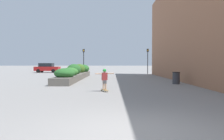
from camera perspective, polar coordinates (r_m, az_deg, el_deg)
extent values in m
plane|color=gray|center=(4.96, 5.29, -15.75)|extent=(300.00, 300.00, 0.00)
cube|color=#9E6647|center=(16.03, 21.81, 13.44)|extent=(0.60, 31.52, 9.56)
cube|color=#605B54|center=(21.08, -9.74, -1.67)|extent=(1.39, 13.21, 0.51)
ellipsoid|color=#286028|center=(16.08, -12.49, -0.84)|extent=(1.51, 1.50, 0.73)
ellipsoid|color=#33702D|center=(18.42, -11.15, -0.49)|extent=(1.39, 1.35, 0.74)
ellipsoid|color=#286028|center=(20.78, -10.14, 0.08)|extent=(1.34, 1.28, 1.06)
ellipsoid|color=#3D6623|center=(23.82, -8.75, 0.30)|extent=(1.22, 1.11, 1.06)
ellipsoid|color=#286028|center=(26.15, -7.79, 0.36)|extent=(1.48, 1.73, 0.98)
cube|color=olive|center=(11.69, -2.18, -5.18)|extent=(0.46, 0.80, 0.01)
cylinder|color=beige|center=(11.92, -2.98, -5.33)|extent=(0.07, 0.07, 0.06)
cylinder|color=beige|center=(11.98, -2.20, -5.30)|extent=(0.07, 0.07, 0.06)
cylinder|color=beige|center=(11.41, -2.16, -5.65)|extent=(0.07, 0.07, 0.06)
cylinder|color=beige|center=(11.46, -1.35, -5.61)|extent=(0.07, 0.07, 0.06)
cylinder|color=tan|center=(11.64, -2.47, -3.91)|extent=(0.12, 0.12, 0.51)
cylinder|color=tan|center=(11.68, -1.90, -3.89)|extent=(0.12, 0.12, 0.51)
cube|color=#4C4C51|center=(11.64, -2.18, -3.10)|extent=(0.22, 0.21, 0.18)
cube|color=maroon|center=(11.62, -2.19, -1.67)|extent=(0.32, 0.23, 0.40)
cylinder|color=tan|center=(11.51, -3.76, -0.95)|extent=(0.38, 0.19, 0.07)
cylinder|color=tan|center=(11.72, -0.64, -0.90)|extent=(0.38, 0.19, 0.07)
sphere|color=tan|center=(11.61, -2.19, -0.28)|extent=(0.17, 0.17, 0.17)
sphere|color=green|center=(11.61, -2.19, -0.13)|extent=(0.19, 0.19, 0.19)
cylinder|color=#38383D|center=(16.53, 16.19, -2.09)|extent=(0.51, 0.51, 0.83)
cylinder|color=black|center=(16.51, 16.20, -0.57)|extent=(0.54, 0.54, 0.05)
cube|color=maroon|center=(37.38, -16.73, 0.33)|extent=(3.91, 1.88, 0.68)
cube|color=black|center=(37.41, -16.97, 1.29)|extent=(2.15, 1.65, 0.58)
cylinder|color=black|center=(37.92, -14.59, -0.15)|extent=(0.60, 0.22, 0.60)
cylinder|color=black|center=(36.20, -15.29, -0.24)|extent=(0.60, 0.22, 0.60)
cylinder|color=black|center=(38.59, -18.08, -0.15)|extent=(0.60, 0.22, 0.60)
cylinder|color=black|center=(36.90, -18.93, -0.24)|extent=(0.60, 0.22, 0.60)
cube|color=navy|center=(38.97, 18.70, 0.37)|extent=(4.44, 1.81, 0.64)
cube|color=black|center=(38.91, 18.46, 1.20)|extent=(2.44, 1.59, 0.50)
cylinder|color=black|center=(40.25, 20.15, -0.06)|extent=(0.65, 0.22, 0.65)
cylinder|color=black|center=(38.65, 21.04, -0.14)|extent=(0.65, 0.22, 0.65)
cylinder|color=black|center=(39.38, 16.39, -0.06)|extent=(0.65, 0.22, 0.65)
cylinder|color=black|center=(37.74, 17.14, -0.14)|extent=(0.65, 0.22, 0.65)
cylinder|color=black|center=(32.09, -7.63, 1.84)|extent=(0.11, 0.11, 3.15)
cube|color=black|center=(32.14, -7.64, 5.05)|extent=(0.28, 0.20, 0.45)
sphere|color=#2D2823|center=(32.03, -7.67, 5.33)|extent=(0.15, 0.15, 0.15)
sphere|color=orange|center=(32.02, -7.67, 5.06)|extent=(0.15, 0.15, 0.15)
sphere|color=#2D2823|center=(32.01, -7.67, 4.79)|extent=(0.15, 0.15, 0.15)
cylinder|color=black|center=(32.27, 9.09, 1.87)|extent=(0.11, 0.11, 3.19)
cube|color=black|center=(32.33, 9.10, 5.10)|extent=(0.28, 0.20, 0.45)
sphere|color=#2D2823|center=(32.22, 9.14, 5.38)|extent=(0.15, 0.15, 0.15)
sphere|color=orange|center=(32.21, 9.14, 5.11)|extent=(0.15, 0.15, 0.15)
sphere|color=#2D2823|center=(32.20, 9.14, 4.85)|extent=(0.15, 0.15, 0.15)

